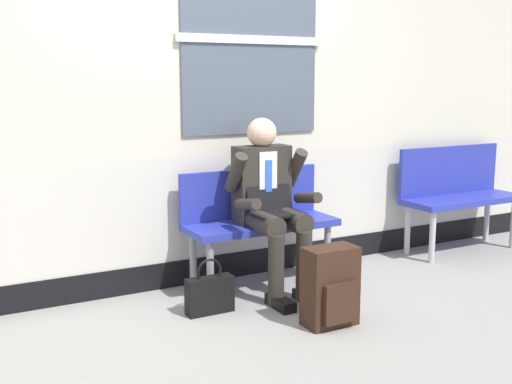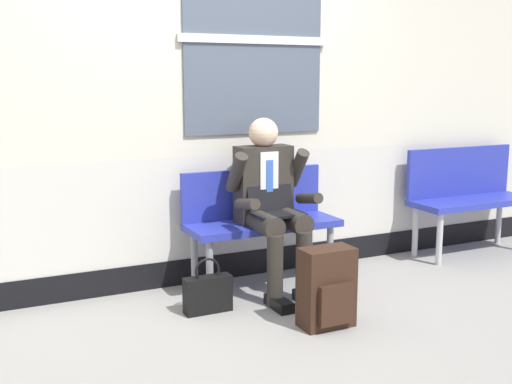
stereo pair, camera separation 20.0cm
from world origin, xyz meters
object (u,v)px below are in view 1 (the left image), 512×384
Objects in this scene: bench_empty at (457,190)px; person_seated at (270,201)px; backpack at (331,287)px; handbag at (210,294)px; bench_with_person at (257,216)px.

person_seated is (-2.02, -0.20, 0.12)m from bench_empty.
backpack is at bearing -88.93° from person_seated.
person_seated reaches higher than bench_empty.
backpack is (0.01, -0.73, -0.42)m from person_seated.
bench_empty reaches higher than handbag.
handbag is (-0.57, 0.54, -0.11)m from backpack.
handbag is (-2.58, -0.39, -0.41)m from bench_empty.
backpack is at bearing -155.15° from bench_empty.
handbag is at bearing -145.76° from bench_with_person.
bench_empty reaches higher than bench_with_person.
bench_with_person is at bearing 34.24° from handbag.
person_seated is (-0.00, -0.19, 0.15)m from bench_with_person.
bench_with_person reaches higher than handbag.
bench_empty is 2.23m from backpack.
person_seated is 0.84m from backpack.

